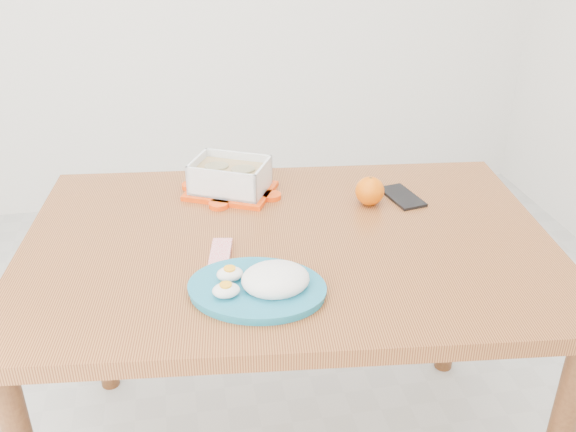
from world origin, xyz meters
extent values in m
cube|color=#A0602D|center=(0.15, -0.04, 0.73)|extent=(1.35, 0.98, 0.04)
cylinder|color=brown|center=(-0.38, 0.38, 0.35)|extent=(0.06, 0.06, 0.71)
cylinder|color=brown|center=(0.76, 0.26, 0.35)|extent=(0.06, 0.06, 0.71)
cube|color=#F34007|center=(0.05, 0.23, 0.76)|extent=(0.28, 0.25, 0.01)
cube|color=silver|center=(0.05, 0.23, 0.80)|extent=(0.24, 0.21, 0.08)
cube|color=#A68653|center=(0.05, 0.23, 0.80)|extent=(0.22, 0.20, 0.05)
cylinder|color=tan|center=(0.01, 0.25, 0.82)|extent=(0.09, 0.09, 0.02)
cylinder|color=tan|center=(0.08, 0.22, 0.82)|extent=(0.09, 0.09, 0.02)
sphere|color=#FA5E05|center=(0.40, 0.10, 0.79)|extent=(0.08, 0.08, 0.08)
cylinder|color=#19718E|center=(0.05, -0.25, 0.76)|extent=(0.36, 0.36, 0.02)
ellipsoid|color=silver|center=(0.09, -0.26, 0.80)|extent=(0.17, 0.16, 0.06)
ellipsoid|color=silver|center=(0.00, -0.22, 0.78)|extent=(0.07, 0.06, 0.03)
ellipsoid|color=silver|center=(-0.02, -0.28, 0.78)|extent=(0.07, 0.06, 0.03)
cube|color=red|center=(-0.02, -0.13, 0.76)|extent=(0.08, 0.19, 0.02)
cube|color=black|center=(0.50, 0.12, 0.75)|extent=(0.10, 0.15, 0.01)
camera|label=1|loc=(-0.09, -1.35, 1.52)|focal=40.00mm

